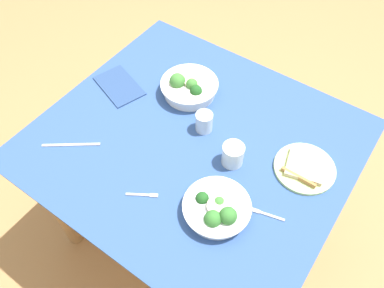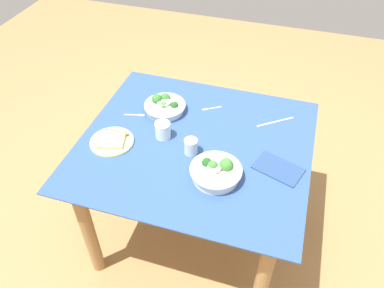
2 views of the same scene
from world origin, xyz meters
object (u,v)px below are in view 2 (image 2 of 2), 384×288
Objects in this scene: broccoli_bowl_far at (217,171)px; napkin_folded_upper at (278,168)px; fork_by_far_bowl at (135,115)px; water_glass_center at (163,130)px; table_knife_left at (275,122)px; fork_by_near_bowl at (211,109)px; bread_side_plate at (112,141)px; water_glass_side at (190,146)px; broccoli_bowl_near at (165,106)px.

napkin_folded_upper is (-0.26, -0.13, -0.03)m from broccoli_bowl_far.
water_glass_center is at bearing -43.27° from fork_by_far_bowl.
water_glass_center is 0.60m from table_knife_left.
table_knife_left is at bearing 146.44° from fork_by_near_bowl.
fork_by_far_bowl is at bearing -6.93° from fork_by_near_bowl.
bread_side_plate is at bearing -110.33° from fork_by_far_bowl.
fork_by_far_bowl is at bearing -29.73° from broccoli_bowl_far.
napkin_folded_upper is at bearing -152.89° from broccoli_bowl_far.
fork_by_near_bowl is (-0.17, -0.29, -0.04)m from water_glass_center.
water_glass_center is (-0.23, -0.12, 0.03)m from bread_side_plate.
broccoli_bowl_far is at bearing -150.01° from table_knife_left.
napkin_folded_upper is at bearing 108.35° from fork_by_near_bowl.
water_glass_side is 0.42m from napkin_folded_upper.
broccoli_bowl_far is 1.05× the size of broccoli_bowl_near.
water_glass_side is (-0.23, 0.28, 0.01)m from broccoli_bowl_near.
broccoli_bowl_near reaches higher than table_knife_left.
broccoli_bowl_near is 0.36m from bread_side_plate.
water_glass_center is 0.39× the size of napkin_folded_upper.
table_knife_left is at bearing -152.18° from water_glass_center.
fork_by_far_bowl is (0.20, -0.11, -0.04)m from water_glass_center.
broccoli_bowl_near is 1.03× the size of bread_side_plate.
table_knife_left is (-0.76, -0.40, -0.01)m from bread_side_plate.
water_glass_center is 0.77× the size of fork_by_far_bowl.
broccoli_bowl_near is at bearing -71.67° from water_glass_center.
broccoli_bowl_far reaches higher than bread_side_plate.
water_glass_side is 0.72× the size of fork_by_far_bowl.
fork_by_far_bowl is at bearing 155.89° from table_knife_left.
broccoli_bowl_far is at bearing 27.11° from napkin_folded_upper.
broccoli_bowl_near reaches higher than fork_by_near_bowl.
napkin_folded_upper is (-0.82, -0.06, -0.01)m from bread_side_plate.
water_glass_center is 0.18m from water_glass_side.
napkin_folded_upper is (-0.06, 0.34, 0.00)m from table_knife_left.
table_knife_left is at bearing -113.10° from broccoli_bowl_far.
water_glass_center is at bearing -151.99° from bread_side_plate.
broccoli_bowl_far is 2.13× the size of fork_by_far_bowl.
broccoli_bowl_far reaches higher than table_knife_left.
water_glass_center is at bearing -5.55° from napkin_folded_upper.
water_glass_side is 0.50m from table_knife_left.
table_knife_left is (-0.36, -0.35, -0.04)m from water_glass_side.
napkin_folded_upper is (-0.42, 0.35, 0.00)m from fork_by_near_bowl.
broccoli_bowl_near is 0.21m from water_glass_center.
broccoli_bowl_far reaches higher than water_glass_center.
broccoli_bowl_far is at bearing 172.86° from bread_side_plate.
bread_side_plate is 0.26m from water_glass_center.
fork_by_far_bowl and table_knife_left have the same top height.
broccoli_bowl_near is 0.60m from table_knife_left.
napkin_folded_upper is at bearing -175.51° from bread_side_plate.
broccoli_bowl_far is 2.75× the size of water_glass_center.
fork_by_far_bowl and fork_by_near_bowl have the same top height.
napkin_folded_upper is at bearing -116.64° from table_knife_left.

